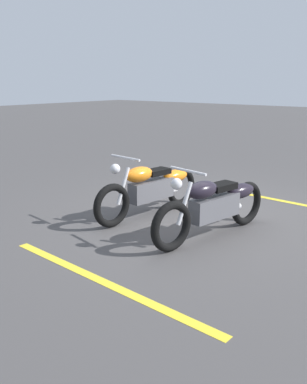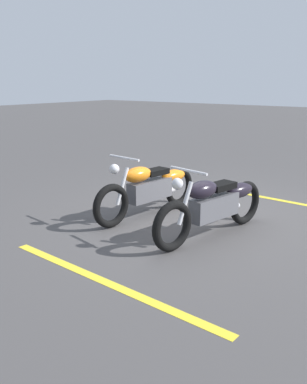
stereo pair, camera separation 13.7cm
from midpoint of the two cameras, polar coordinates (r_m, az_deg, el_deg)
name	(u,v)px [view 2 (the right image)]	position (r m, az deg, el deg)	size (l,w,h in m)	color
ground_plane	(198,215)	(6.85, 5.63, -3.12)	(60.00, 60.00, 0.00)	#474444
motorcycle_bright_foreground	(150,187)	(6.69, -1.06, 0.65)	(2.23, 0.62, 1.04)	black
motorcycle_dark_foreground	(215,204)	(5.85, 7.74, -1.64)	(2.21, 0.68, 1.04)	black
parking_stripe_near	(259,196)	(8.11, 13.90, -0.58)	(3.20, 0.12, 0.01)	yellow
parking_stripe_mid	(106,282)	(4.67, -7.45, -12.18)	(3.20, 0.12, 0.01)	yellow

